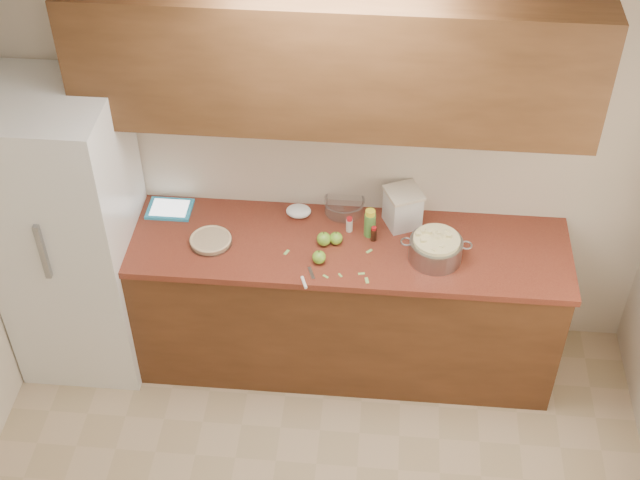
# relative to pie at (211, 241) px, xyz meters

# --- Properties ---
(room_shell) EXTENTS (3.60, 3.60, 3.60)m
(room_shell) POSITION_rel_pie_xyz_m (0.64, -1.41, 0.36)
(room_shell) COLOR tan
(room_shell) RESTS_ON ground
(counter_run) EXTENTS (2.64, 0.68, 0.92)m
(counter_run) POSITION_rel_pie_xyz_m (0.64, 0.06, -0.48)
(counter_run) COLOR #5C321A
(counter_run) RESTS_ON ground
(upper_cabinets) EXTENTS (2.60, 0.34, 0.70)m
(upper_cabinets) POSITION_rel_pie_xyz_m (0.64, 0.22, 1.01)
(upper_cabinets) COLOR brown
(upper_cabinets) RESTS_ON room_shell
(fridge) EXTENTS (0.70, 0.70, 1.80)m
(fridge) POSITION_rel_pie_xyz_m (-0.80, 0.03, -0.04)
(fridge) COLOR white
(fridge) RESTS_ON ground
(pie) EXTENTS (0.24, 0.24, 0.04)m
(pie) POSITION_rel_pie_xyz_m (0.00, 0.00, 0.00)
(pie) COLOR silver
(pie) RESTS_ON counter_run
(colander) EXTENTS (0.38, 0.28, 0.14)m
(colander) POSITION_rel_pie_xyz_m (1.22, -0.01, 0.05)
(colander) COLOR gray
(colander) RESTS_ON counter_run
(flour_canister) EXTENTS (0.24, 0.24, 0.23)m
(flour_canister) POSITION_rel_pie_xyz_m (1.04, 0.26, 0.10)
(flour_canister) COLOR silver
(flour_canister) RESTS_ON counter_run
(tablet) EXTENTS (0.25, 0.19, 0.02)m
(tablet) POSITION_rel_pie_xyz_m (-0.28, 0.26, -0.01)
(tablet) COLOR #2B9FD1
(tablet) RESTS_ON counter_run
(paring_knife) EXTENTS (0.08, 0.17, 0.02)m
(paring_knife) POSITION_rel_pie_xyz_m (0.54, -0.26, -0.01)
(paring_knife) COLOR gray
(paring_knife) RESTS_ON counter_run
(lemon_bottle) EXTENTS (0.06, 0.06, 0.17)m
(lemon_bottle) POSITION_rel_pie_xyz_m (0.86, 0.15, 0.06)
(lemon_bottle) COLOR #4C8C38
(lemon_bottle) RESTS_ON counter_run
(cinnamon_shaker) EXTENTS (0.04, 0.04, 0.09)m
(cinnamon_shaker) POSITION_rel_pie_xyz_m (0.75, 0.17, 0.02)
(cinnamon_shaker) COLOR beige
(cinnamon_shaker) RESTS_ON counter_run
(vanilla_bottle) EXTENTS (0.03, 0.03, 0.09)m
(vanilla_bottle) POSITION_rel_pie_xyz_m (0.88, 0.10, 0.02)
(vanilla_bottle) COLOR black
(vanilla_bottle) RESTS_ON counter_run
(mixing_bowl) EXTENTS (0.23, 0.23, 0.09)m
(mixing_bowl) POSITION_rel_pie_xyz_m (0.71, 0.34, 0.03)
(mixing_bowl) COLOR silver
(mixing_bowl) RESTS_ON counter_run
(paper_towel) EXTENTS (0.15, 0.13, 0.06)m
(paper_towel) POSITION_rel_pie_xyz_m (0.45, 0.28, 0.01)
(paper_towel) COLOR white
(paper_towel) RESTS_ON counter_run
(apple_left) EXTENTS (0.08, 0.08, 0.09)m
(apple_left) POSITION_rel_pie_xyz_m (0.62, 0.04, 0.02)
(apple_left) COLOR #72AA2B
(apple_left) RESTS_ON counter_run
(apple_center) EXTENTS (0.07, 0.07, 0.08)m
(apple_center) POSITION_rel_pie_xyz_m (0.68, 0.06, 0.02)
(apple_center) COLOR #72AA2B
(apple_center) RESTS_ON counter_run
(apple_front) EXTENTS (0.07, 0.07, 0.09)m
(apple_front) POSITION_rel_pie_xyz_m (0.60, -0.10, 0.02)
(apple_front) COLOR #72AA2B
(apple_front) RESTS_ON counter_run
(peel_a) EXTENTS (0.03, 0.04, 0.00)m
(peel_a) POSITION_rel_pie_xyz_m (0.42, -0.04, -0.02)
(peel_a) COLOR #8CC15E
(peel_a) RESTS_ON counter_run
(peel_b) EXTENTS (0.03, 0.03, 0.00)m
(peel_b) POSITION_rel_pie_xyz_m (0.72, -0.19, -0.02)
(peel_b) COLOR #8CC15E
(peel_b) RESTS_ON counter_run
(peel_c) EXTENTS (0.04, 0.04, 0.00)m
(peel_c) POSITION_rel_pie_xyz_m (0.87, 0.01, -0.02)
(peel_c) COLOR #8CC15E
(peel_c) RESTS_ON counter_run
(peel_d) EXTENTS (0.04, 0.02, 0.00)m
(peel_d) POSITION_rel_pie_xyz_m (0.83, -0.17, -0.02)
(peel_d) COLOR #8CC15E
(peel_d) RESTS_ON counter_run
(peel_e) EXTENTS (0.03, 0.05, 0.00)m
(peel_e) POSITION_rel_pie_xyz_m (0.86, -0.22, -0.02)
(peel_e) COLOR #8CC15E
(peel_e) RESTS_ON counter_run
(peel_f) EXTENTS (0.03, 0.03, 0.00)m
(peel_f) POSITION_rel_pie_xyz_m (0.65, -0.21, -0.02)
(peel_f) COLOR #8CC15E
(peel_f) RESTS_ON counter_run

